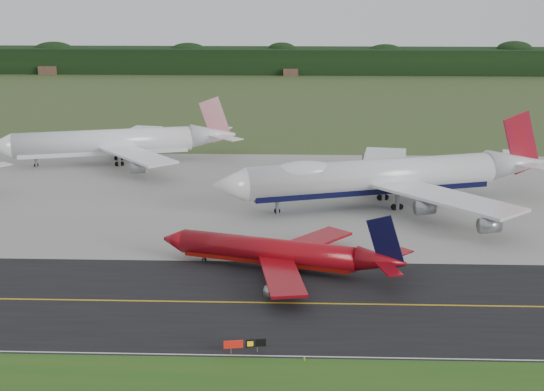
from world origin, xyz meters
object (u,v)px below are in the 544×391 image
(jet_star_tail, at_px, (117,142))
(taxiway_sign, at_px, (245,344))
(jet_ba_747, at_px, (384,176))
(jet_red_737, at_px, (281,253))

(jet_star_tail, xyz_separation_m, taxiway_sign, (38.10, -97.88, -4.02))
(jet_ba_747, bearing_deg, taxiway_sign, -110.06)
(jet_star_tail, height_order, taxiway_sign, jet_star_tail)
(jet_ba_747, height_order, taxiway_sign, jet_ba_747)
(jet_ba_747, xyz_separation_m, jet_red_737, (-19.45, -36.14, -3.13))
(jet_red_737, xyz_separation_m, taxiway_sign, (-3.66, -27.13, -1.72))
(jet_red_737, bearing_deg, jet_ba_747, 61.72)
(jet_red_737, xyz_separation_m, jet_star_tail, (-41.76, 70.74, 2.30))
(jet_red_737, relative_size, taxiway_sign, 7.62)
(jet_ba_747, distance_m, jet_red_737, 41.16)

